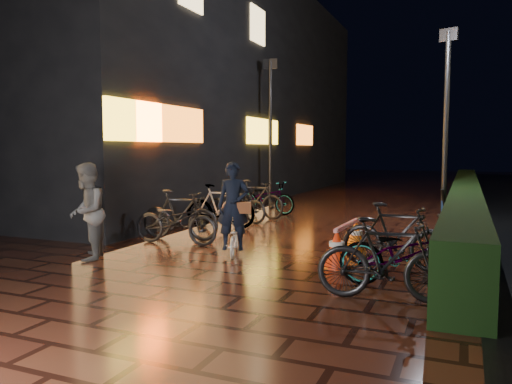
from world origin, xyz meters
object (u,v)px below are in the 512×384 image
at_px(cart_assembly, 451,210).
at_px(cyclist, 234,221).
at_px(bystander_person, 87,212).
at_px(traffic_barrier, 347,242).

bearing_deg(cart_assembly, cyclist, -132.63).
bearing_deg(cyclist, bystander_person, -148.58).
bearing_deg(bystander_person, cyclist, 92.92).
distance_m(bystander_person, cart_assembly, 8.00).
height_order(bystander_person, traffic_barrier, bystander_person).
relative_size(bystander_person, cart_assembly, 1.59).
height_order(cyclist, traffic_barrier, cyclist).
distance_m(cyclist, traffic_barrier, 2.11).
xyz_separation_m(bystander_person, traffic_barrier, (4.30, 1.75, -0.53)).
xyz_separation_m(bystander_person, cyclist, (2.25, 1.38, -0.22)).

